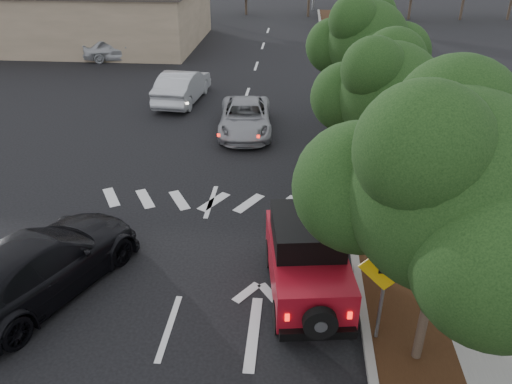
# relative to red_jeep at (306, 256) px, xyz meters

# --- Properties ---
(ground) EXTENTS (120.00, 120.00, 0.00)m
(ground) POSITION_rel_red_jeep_xyz_m (-3.17, -1.67, -1.06)
(ground) COLOR black
(ground) RESTS_ON ground
(curb) EXTENTS (0.20, 70.00, 0.15)m
(curb) POSITION_rel_red_jeep_xyz_m (1.43, 10.33, -0.98)
(curb) COLOR #9E9B93
(curb) RESTS_ON ground
(planting_strip) EXTENTS (1.80, 70.00, 0.12)m
(planting_strip) POSITION_rel_red_jeep_xyz_m (2.43, 10.33, -1.00)
(planting_strip) COLOR black
(planting_strip) RESTS_ON ground
(sidewalk) EXTENTS (2.00, 70.00, 0.12)m
(sidewalk) POSITION_rel_red_jeep_xyz_m (4.33, 10.33, -1.00)
(sidewalk) COLOR gray
(sidewalk) RESTS_ON ground
(hedge) EXTENTS (0.80, 70.00, 0.80)m
(hedge) POSITION_rel_red_jeep_xyz_m (5.73, 10.33, -0.66)
(hedge) COLOR black
(hedge) RESTS_ON ground
(commercial_building) EXTENTS (22.00, 12.00, 4.00)m
(commercial_building) POSITION_rel_red_jeep_xyz_m (-19.17, 28.33, 0.94)
(commercial_building) COLOR gray
(commercial_building) RESTS_ON ground
(transmission_tower) EXTENTS (7.00, 4.00, 28.00)m
(transmission_tower) POSITION_rel_red_jeep_xyz_m (2.83, 46.33, -1.06)
(transmission_tower) COLOR slate
(transmission_tower) RESTS_ON ground
(street_tree_near) EXTENTS (3.80, 3.80, 5.92)m
(street_tree_near) POSITION_rel_red_jeep_xyz_m (2.43, -2.17, -1.06)
(street_tree_near) COLOR black
(street_tree_near) RESTS_ON ground
(street_tree_mid) EXTENTS (3.20, 3.20, 5.32)m
(street_tree_mid) POSITION_rel_red_jeep_xyz_m (2.43, 4.83, -1.06)
(street_tree_mid) COLOR black
(street_tree_mid) RESTS_ON ground
(street_tree_far) EXTENTS (3.40, 3.40, 5.62)m
(street_tree_far) POSITION_rel_red_jeep_xyz_m (2.43, 11.33, -1.06)
(street_tree_far) COLOR black
(street_tree_far) RESTS_ON ground
(light_pole_a) EXTENTS (2.00, 0.22, 9.00)m
(light_pole_a) POSITION_rel_red_jeep_xyz_m (-9.67, 24.33, -1.06)
(light_pole_a) COLOR slate
(light_pole_a) RESTS_ON ground
(light_pole_b) EXTENTS (2.00, 0.22, 9.00)m
(light_pole_b) POSITION_rel_red_jeep_xyz_m (-10.67, 36.33, -1.06)
(light_pole_b) COLOR slate
(light_pole_b) RESTS_ON ground
(red_jeep) EXTENTS (2.26, 4.20, 2.08)m
(red_jeep) POSITION_rel_red_jeep_xyz_m (0.00, 0.00, 0.00)
(red_jeep) COLOR black
(red_jeep) RESTS_ON ground
(silver_suv_ahead) EXTENTS (2.68, 5.09, 1.36)m
(silver_suv_ahead) POSITION_rel_red_jeep_xyz_m (-2.67, 10.81, -0.37)
(silver_suv_ahead) COLOR #929499
(silver_suv_ahead) RESTS_ON ground
(black_suv_oncoming) EXTENTS (4.38, 6.23, 1.67)m
(black_suv_oncoming) POSITION_rel_red_jeep_xyz_m (-6.68, -0.65, -0.22)
(black_suv_oncoming) COLOR black
(black_suv_oncoming) RESTS_ON ground
(silver_sedan_oncoming) EXTENTS (2.20, 5.13, 1.64)m
(silver_sedan_oncoming) POSITION_rel_red_jeep_xyz_m (-6.39, 14.79, -0.23)
(silver_sedan_oncoming) COLOR #B7BAC0
(silver_sedan_oncoming) RESTS_ON ground
(parked_suv) EXTENTS (4.97, 2.82, 1.59)m
(parked_suv) POSITION_rel_red_jeep_xyz_m (-12.57, 23.10, -0.26)
(parked_suv) COLOR #B4B7BC
(parked_suv) RESTS_ON ground
(speed_hump_sign) EXTENTS (1.22, 0.11, 2.59)m
(speed_hump_sign) POSITION_rel_red_jeep_xyz_m (1.63, -1.70, 0.74)
(speed_hump_sign) COLOR slate
(speed_hump_sign) RESTS_ON ground
(terracotta_planter) EXTENTS (0.64, 0.64, 1.12)m
(terracotta_planter) POSITION_rel_red_jeep_xyz_m (3.43, 1.49, -0.30)
(terracotta_planter) COLOR brown
(terracotta_planter) RESTS_ON ground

